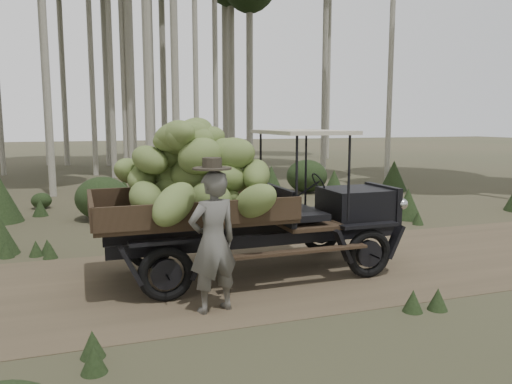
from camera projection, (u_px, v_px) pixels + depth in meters
ground at (259, 274)px, 8.24m from camera, size 120.00×120.00×0.00m
dirt_track at (259, 274)px, 8.24m from camera, size 70.00×4.00×0.01m
banana_truck at (217, 183)px, 7.84m from camera, size 5.20×2.48×2.67m
farmer at (213, 240)px, 6.50m from camera, size 0.78×0.61×2.04m
undergrowth at (333, 238)px, 8.43m from camera, size 23.62×21.88×1.39m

